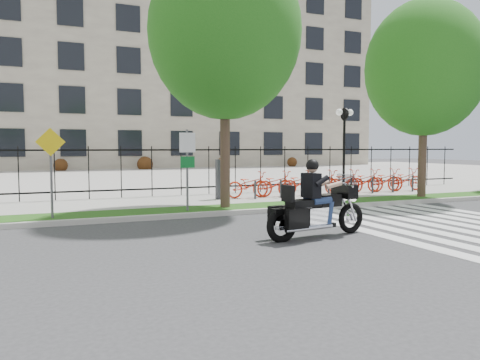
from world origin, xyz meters
name	(u,v)px	position (x,y,z in m)	size (l,w,h in m)	color
ground	(293,239)	(0.00, 0.00, 0.00)	(120.00, 120.00, 0.00)	#323134
curb	(227,213)	(0.00, 4.10, 0.07)	(60.00, 0.20, 0.15)	#B1AFA7
grass_verge	(218,210)	(0.00, 4.95, 0.07)	(60.00, 1.50, 0.15)	#1B4C13
sidewalk	(194,201)	(0.00, 7.45, 0.07)	(60.00, 3.50, 0.15)	#A6A29C
plaza	(120,176)	(0.00, 25.00, 0.05)	(80.00, 34.00, 0.10)	#A6A29C
crosswalk_stripes	(450,225)	(4.83, 0.00, 0.01)	(5.70, 8.00, 0.01)	silver
iron_fence	(181,171)	(0.00, 9.20, 1.15)	(30.00, 0.06, 2.00)	black
office_building	(90,75)	(0.00, 44.92, 9.97)	(60.00, 21.90, 20.15)	gray
lamp_post_right	(344,127)	(10.00, 12.00, 3.21)	(1.06, 0.70, 4.25)	black
street_tree_1	(225,31)	(0.27, 4.95, 5.80)	(4.91, 4.91, 8.48)	#3E2B21
street_tree_2	(425,68)	(8.67, 4.95, 5.19)	(4.61, 4.61, 7.71)	#3E2B21
bike_share_station	(332,182)	(5.96, 7.20, 0.66)	(10.04, 0.88, 1.50)	#2D2D33
sign_pole_regulatory	(187,159)	(-1.12, 4.58, 1.74)	(0.50, 0.09, 2.50)	#59595B
sign_pole_warning	(51,161)	(-5.01, 4.58, 1.74)	(0.78, 0.09, 2.49)	#59595B
motorcycle_rider	(317,206)	(0.63, -0.01, 0.73)	(2.85, 1.00, 2.21)	black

